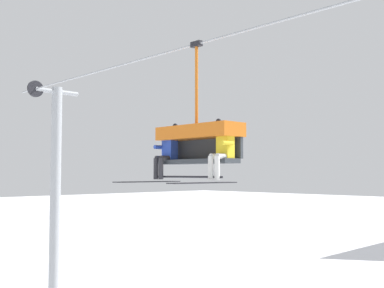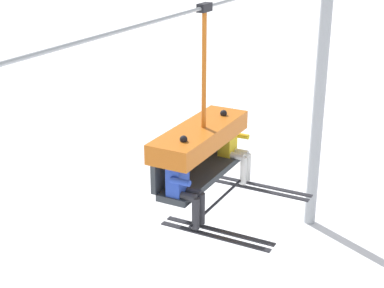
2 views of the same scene
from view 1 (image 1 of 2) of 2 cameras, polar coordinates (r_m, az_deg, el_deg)
lift_tower_near at (r=17.33m, az=-15.96°, el=-6.45°), size 0.36×1.88×8.46m
lift_cable at (r=10.31m, az=3.80°, el=12.59°), size 19.24×0.05×0.05m
chairlift_chair at (r=10.55m, az=0.83°, el=0.72°), size 2.15×0.74×3.01m
skier_blue at (r=11.02m, az=-3.11°, el=-0.95°), size 0.48×1.70×1.34m
skier_yellow at (r=9.78m, az=3.48°, el=-0.62°), size 0.48×1.70×1.34m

